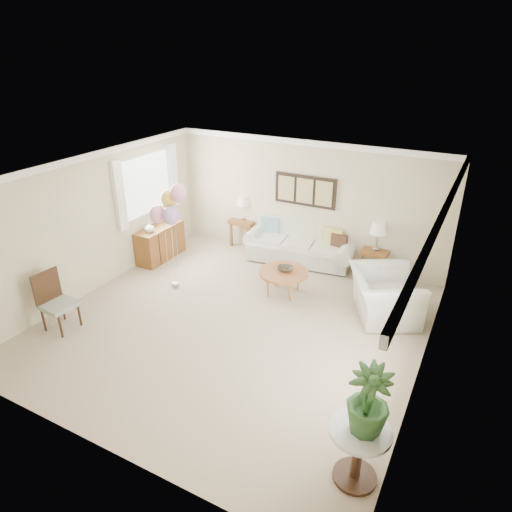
{
  "coord_description": "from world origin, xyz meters",
  "views": [
    {
      "loc": [
        3.39,
        -5.61,
        4.37
      ],
      "look_at": [
        0.1,
        0.6,
        1.05
      ],
      "focal_mm": 32.0,
      "sensor_mm": 36.0,
      "label": 1
    }
  ],
  "objects_px": {
    "accent_chair": "(55,300)",
    "balloon_cluster": "(169,206)",
    "sofa": "(301,245)",
    "coffee_table": "(284,273)",
    "armchair": "(384,295)"
  },
  "relations": [
    {
      "from": "sofa",
      "to": "balloon_cluster",
      "type": "bearing_deg",
      "value": -125.82
    },
    {
      "from": "armchair",
      "to": "coffee_table",
      "type": "bearing_deg",
      "value": 65.92
    },
    {
      "from": "coffee_table",
      "to": "accent_chair",
      "type": "distance_m",
      "value": 3.98
    },
    {
      "from": "coffee_table",
      "to": "balloon_cluster",
      "type": "bearing_deg",
      "value": -158.05
    },
    {
      "from": "accent_chair",
      "to": "balloon_cluster",
      "type": "height_order",
      "value": "balloon_cluster"
    },
    {
      "from": "coffee_table",
      "to": "armchair",
      "type": "xyz_separation_m",
      "value": [
        1.86,
        0.11,
        -0.03
      ]
    },
    {
      "from": "sofa",
      "to": "accent_chair",
      "type": "bearing_deg",
      "value": -120.74
    },
    {
      "from": "coffee_table",
      "to": "accent_chair",
      "type": "height_order",
      "value": "accent_chair"
    },
    {
      "from": "coffee_table",
      "to": "armchair",
      "type": "bearing_deg",
      "value": 3.23
    },
    {
      "from": "armchair",
      "to": "accent_chair",
      "type": "bearing_deg",
      "value": 94.29
    },
    {
      "from": "sofa",
      "to": "coffee_table",
      "type": "height_order",
      "value": "sofa"
    },
    {
      "from": "sofa",
      "to": "coffee_table",
      "type": "distance_m",
      "value": 1.55
    },
    {
      "from": "armchair",
      "to": "accent_chair",
      "type": "distance_m",
      "value": 5.53
    },
    {
      "from": "accent_chair",
      "to": "coffee_table",
      "type": "bearing_deg",
      "value": 44.45
    },
    {
      "from": "armchair",
      "to": "balloon_cluster",
      "type": "height_order",
      "value": "balloon_cluster"
    }
  ]
}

